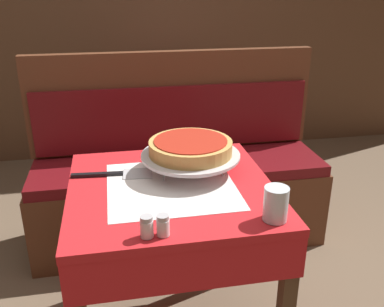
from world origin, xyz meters
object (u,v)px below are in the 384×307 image
Objects in this scene: booth_bench at (178,186)px; deep_dish_pizza at (191,147)px; dining_table_rear at (180,99)px; salt_shaker at (147,227)px; pizza_server at (116,174)px; dining_table_front at (172,211)px; pepper_shaker at (163,225)px; water_glass_near at (276,204)px; condiment_caddy at (183,78)px; pizza_pan_stand at (191,156)px.

booth_bench reaches higher than deep_dish_pizza.
dining_table_rear is 10.83× the size of salt_shaker.
salt_shaker reaches higher than pizza_server.
dining_table_front is at bearing -100.67° from booth_bench.
deep_dish_pizza is at bearing 69.18° from pepper_shaker.
dining_table_rear is at bearing 89.77° from water_glass_near.
deep_dish_pizza is 1.52m from condiment_caddy.
condiment_caddy is at bearing 78.36° from booth_bench.
condiment_caddy is (0.02, -0.00, 0.16)m from dining_table_rear.
salt_shaker is 0.05m from pepper_shaker.
deep_dish_pizza reaches higher than dining_table_front.
dining_table_rear is 1.98m from salt_shaker.
dining_table_rear is at bearing 77.96° from salt_shaker.
water_glass_near reaches higher than salt_shaker.
pepper_shaker is at bearing -101.34° from condiment_caddy.
condiment_caddy is (0.39, 1.93, 0.00)m from pepper_shaker.
dining_table_front is 1.94× the size of pizza_pan_stand.
booth_bench is 0.95m from condiment_caddy.
dining_table_rear is at bearing 71.76° from pizza_server.
deep_dish_pizza reaches higher than dining_table_rear.
booth_bench is at bearing 85.33° from deep_dish_pizza.
water_glass_near is at bearing -82.76° from booth_bench.
booth_bench is 1.22m from salt_shaker.
pizza_server is (-0.34, -0.66, 0.41)m from booth_bench.
pizza_pan_stand is 5.63× the size of salt_shaker.
dining_table_front is at bearing -130.94° from deep_dish_pizza.
water_glass_near reaches higher than pepper_shaker.
pepper_shaker is (-0.36, -1.93, 0.15)m from dining_table_rear.
deep_dish_pizza is 0.45m from water_glass_near.
water_glass_near is at bearing -90.92° from condiment_caddy.
dining_table_rear is 2.30× the size of deep_dish_pizza.
dining_table_rear is 6.67× the size of water_glass_near.
salt_shaker is (-0.40, -0.02, -0.02)m from water_glass_near.
pepper_shaker reaches higher than dining_table_rear.
pizza_pan_stand is at bearing 115.56° from water_glass_near.
pizza_pan_stand is 3.47× the size of water_glass_near.
booth_bench reaches higher than water_glass_near.
water_glass_near is 0.77× the size of condiment_caddy.
salt_shaker is (-0.27, -1.11, 0.44)m from booth_bench.
water_glass_near is (0.19, -0.41, -0.05)m from deep_dish_pizza.
condiment_caddy reaches higher than water_glass_near.
deep_dish_pizza is (0.09, 0.11, 0.21)m from dining_table_front.
pizza_server is at bearing 176.24° from pizza_pan_stand.
water_glass_near is 1.62× the size of salt_shaker.
dining_table_front is 2.38× the size of pizza_server.
dining_table_front is 1.65m from condiment_caddy.
dining_table_front is 5.16× the size of condiment_caddy.
dining_table_rear is 1.57m from pizza_server.
dining_table_rear is at bearing 79.33° from pepper_shaker.
water_glass_near is at bearing 3.11° from salt_shaker.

